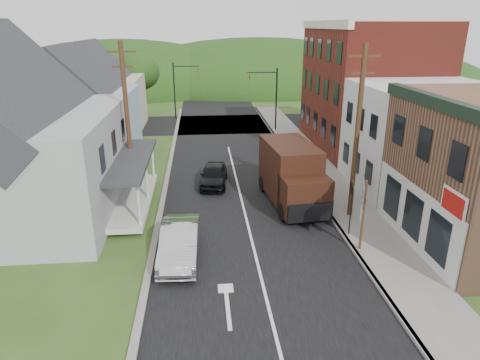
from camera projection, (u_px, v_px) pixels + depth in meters
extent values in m
plane|color=#2D4719|center=(255.00, 254.00, 19.43)|extent=(120.00, 120.00, 0.00)
cube|color=black|center=(236.00, 179.00, 28.78)|extent=(9.00, 90.00, 0.02)
cube|color=black|center=(222.00, 124.00, 44.68)|extent=(60.00, 9.00, 0.02)
cube|color=slate|center=(330.00, 186.00, 27.40)|extent=(2.80, 55.00, 0.15)
cube|color=slate|center=(310.00, 186.00, 27.28)|extent=(0.20, 55.00, 0.15)
cube|color=slate|center=(164.00, 192.00, 26.48)|extent=(0.30, 55.00, 0.12)
cube|color=silver|center=(422.00, 138.00, 26.32)|extent=(8.00, 7.00, 6.50)
cube|color=maroon|center=(368.00, 87.00, 34.60)|extent=(8.00, 12.00, 10.00)
cube|color=#949698|center=(21.00, 164.00, 23.04)|extent=(10.00, 12.00, 5.50)
cube|color=#92B0C8|center=(89.00, 123.00, 33.50)|extent=(7.00, 8.00, 5.00)
cube|color=#C5B498|center=(106.00, 104.00, 41.88)|extent=(7.00, 8.00, 5.00)
cylinder|color=#472D19|center=(357.00, 136.00, 21.65)|extent=(0.26, 0.26, 9.00)
cube|color=#472D19|center=(365.00, 56.00, 20.31)|extent=(1.60, 0.10, 0.10)
cube|color=#472D19|center=(363.00, 73.00, 20.59)|extent=(1.20, 0.10, 0.10)
cylinder|color=#472D19|center=(128.00, 122.00, 24.80)|extent=(0.26, 0.26, 9.00)
cube|color=#472D19|center=(121.00, 52.00, 23.46)|extent=(1.60, 0.10, 0.10)
cube|color=#472D19|center=(122.00, 67.00, 23.73)|extent=(1.20, 0.10, 0.10)
cylinder|color=black|center=(276.00, 100.00, 40.82)|extent=(0.14, 0.14, 6.00)
cylinder|color=black|center=(262.00, 72.00, 39.80)|extent=(2.80, 0.10, 0.10)
imported|color=olive|center=(249.00, 80.00, 39.94)|extent=(0.16, 0.20, 1.00)
cylinder|color=black|center=(174.00, 91.00, 46.48)|extent=(0.14, 0.14, 6.00)
cylinder|color=black|center=(186.00, 66.00, 45.72)|extent=(2.80, 0.10, 0.10)
imported|color=olive|center=(198.00, 73.00, 46.06)|extent=(0.16, 0.20, 1.00)
cylinder|color=#382616|center=(140.00, 99.00, 47.89)|extent=(0.36, 0.36, 3.92)
ellipsoid|color=black|center=(137.00, 72.00, 46.88)|extent=(4.80, 4.80, 4.08)
ellipsoid|color=black|center=(213.00, 87.00, 70.86)|extent=(90.00, 30.00, 16.00)
imported|color=#BCBDC2|center=(180.00, 243.00, 18.82)|extent=(1.80, 4.72, 1.54)
imported|color=black|center=(214.00, 175.00, 27.49)|extent=(2.06, 4.18, 1.37)
cube|color=black|center=(289.00, 170.00, 24.79)|extent=(2.95, 4.98, 3.13)
cube|color=black|center=(305.00, 196.00, 22.38)|extent=(2.65, 1.97, 2.05)
cube|color=black|center=(304.00, 179.00, 22.28)|extent=(2.39, 1.52, 0.05)
cube|color=black|center=(310.00, 213.00, 21.72)|extent=(2.38, 0.40, 0.97)
cylinder|color=black|center=(283.00, 212.00, 22.57)|extent=(0.40, 1.00, 0.97)
cylinder|color=black|center=(323.00, 209.00, 22.98)|extent=(0.40, 1.00, 0.97)
cylinder|color=black|center=(263.00, 184.00, 26.56)|extent=(0.40, 1.00, 0.97)
cylinder|color=black|center=(298.00, 181.00, 26.97)|extent=(0.40, 1.00, 0.97)
cube|color=#472D19|center=(363.00, 215.00, 19.01)|extent=(0.13, 0.13, 3.34)
cube|color=black|center=(364.00, 193.00, 18.67)|extent=(0.66, 1.81, 0.08)
cube|color=silver|center=(365.00, 190.00, 17.92)|extent=(0.19, 0.50, 0.21)
cube|color=silver|center=(364.00, 199.00, 18.07)|extent=(0.21, 0.55, 0.52)
cube|color=silver|center=(363.00, 208.00, 18.21)|extent=(0.19, 0.50, 0.27)
cube|color=silver|center=(364.00, 184.00, 18.53)|extent=(0.19, 0.50, 0.21)
cube|color=silver|center=(363.00, 193.00, 18.68)|extent=(0.21, 0.55, 0.52)
cube|color=silver|center=(362.00, 202.00, 18.82)|extent=(0.19, 0.50, 0.27)
cube|color=silver|center=(364.00, 179.00, 19.14)|extent=(0.19, 0.50, 0.21)
cube|color=silver|center=(363.00, 188.00, 19.28)|extent=(0.21, 0.55, 0.52)
cube|color=silver|center=(362.00, 197.00, 19.43)|extent=(0.19, 0.50, 0.27)
cube|color=silver|center=(361.00, 213.00, 19.00)|extent=(0.16, 0.41, 0.52)
cylinder|color=black|center=(351.00, 209.00, 20.53)|extent=(0.07, 0.07, 2.67)
cube|color=black|center=(352.00, 187.00, 20.14)|extent=(0.09, 0.78, 0.79)
cube|color=#FAA90D|center=(352.00, 187.00, 20.14)|extent=(0.10, 0.71, 0.71)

